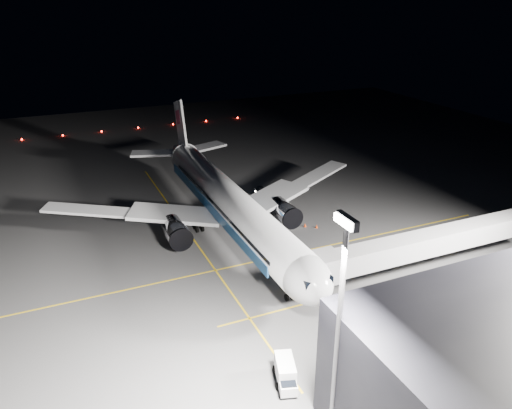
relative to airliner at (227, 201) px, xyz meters
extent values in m
plane|color=#4C4C4F|center=(1.08, 0.00, -5.16)|extent=(200.00, 200.00, 0.00)
cube|color=gold|center=(11.08, 0.00, -5.16)|extent=(0.25, 80.00, 0.01)
cube|color=gold|center=(1.08, -6.00, -5.16)|extent=(70.00, 0.25, 0.01)
cube|color=gold|center=(23.08, 10.00, -5.16)|extent=(0.25, 40.00, 0.01)
cylinder|color=silver|center=(1.08, 0.00, 0.14)|extent=(48.00, 5.60, 5.60)
ellipsoid|color=silver|center=(25.08, 0.00, 0.14)|extent=(8.96, 5.60, 5.60)
cube|color=black|center=(27.38, 0.00, 1.14)|extent=(2.20, 3.40, 0.90)
cone|color=silver|center=(-27.42, 0.00, 0.44)|extent=(9.00, 5.49, 5.49)
cube|color=#1D4C87|center=(0.08, 2.78, -0.76)|extent=(42.24, 0.25, 1.50)
cube|color=#1D4C87|center=(0.08, -2.78, -0.76)|extent=(42.24, 0.25, 1.50)
cube|color=silver|center=(-1.42, 8.00, -1.46)|extent=(11.36, 15.23, 1.53)
cube|color=silver|center=(-1.42, -8.00, -1.46)|extent=(11.36, 15.23, 1.53)
cube|color=silver|center=(-6.42, 20.50, -0.59)|extent=(8.57, 13.22, 1.31)
cube|color=silver|center=(-6.42, -20.50, -0.59)|extent=(8.57, 13.22, 1.31)
cube|color=silver|center=(-26.92, 5.20, 0.74)|extent=(6.20, 9.67, 0.45)
cube|color=silver|center=(-26.92, -5.20, 0.74)|extent=(6.20, 9.67, 0.45)
cube|color=white|center=(-25.12, 0.00, 6.34)|extent=(7.53, 0.40, 10.28)
cube|color=#D3486E|center=(-25.92, 0.00, 7.74)|extent=(3.22, 0.55, 3.22)
cylinder|color=#B7B7BF|center=(2.28, 9.00, -2.61)|extent=(5.60, 3.40, 3.40)
cylinder|color=#B7B7BF|center=(2.28, -9.00, -2.61)|extent=(5.60, 3.40, 3.40)
cylinder|color=#9999A0|center=(21.58, 0.00, -3.91)|extent=(0.26, 0.26, 2.50)
cylinder|color=black|center=(21.58, 0.00, -4.71)|extent=(0.90, 0.70, 0.90)
cylinder|color=#9999A0|center=(-1.92, 4.30, -3.91)|extent=(0.26, 0.26, 2.50)
cylinder|color=#9999A0|center=(-1.92, -4.30, -3.91)|extent=(0.26, 0.26, 2.50)
cylinder|color=black|center=(-1.92, 4.30, -4.61)|extent=(1.10, 1.60, 1.10)
cylinder|color=black|center=(-1.92, -4.30, -4.61)|extent=(1.10, 1.60, 1.10)
cube|color=brown|center=(38.03, 14.00, -0.16)|extent=(0.15, 36.00, 3.00)
cube|color=#B2B2B7|center=(23.08, 20.05, -0.56)|extent=(3.00, 33.90, 2.80)
cube|color=#B2B2B7|center=(23.08, 4.20, -0.56)|extent=(3.60, 3.20, 3.40)
cylinder|color=#9999A0|center=(23.08, 4.20, -3.61)|extent=(0.70, 0.70, 3.10)
cylinder|color=black|center=(23.08, 3.30, -4.81)|extent=(0.70, 0.30, 0.70)
cylinder|color=black|center=(23.08, 5.10, -4.81)|extent=(0.70, 0.30, 0.70)
cylinder|color=#59595E|center=(41.08, -6.00, 4.84)|extent=(0.44, 0.44, 20.00)
cube|color=#59595E|center=(41.08, -6.00, 15.14)|extent=(2.40, 0.50, 0.80)
cube|color=white|center=(41.08, -6.35, 15.14)|extent=(2.20, 0.15, 0.60)
sphere|color=#FF140A|center=(-70.92, -30.00, -4.94)|extent=(0.44, 0.44, 0.44)
sphere|color=#FF140A|center=(-70.92, -20.00, -4.94)|extent=(0.44, 0.44, 0.44)
sphere|color=#FF140A|center=(-70.92, -10.00, -4.94)|extent=(0.44, 0.44, 0.44)
sphere|color=#FF140A|center=(-70.92, 0.00, -4.94)|extent=(0.44, 0.44, 0.44)
sphere|color=#FF140A|center=(-70.92, 10.00, -4.94)|extent=(0.44, 0.44, 0.44)
sphere|color=#FF140A|center=(-70.92, 20.00, -4.94)|extent=(0.44, 0.44, 0.44)
sphere|color=#FF140A|center=(-70.92, 30.00, -4.94)|extent=(0.44, 0.44, 0.44)
cube|color=white|center=(33.70, -6.73, -3.83)|extent=(3.80, 2.69, 1.89)
cube|color=white|center=(35.67, -7.36, -4.35)|extent=(1.81, 1.98, 1.03)
cube|color=black|center=(35.67, -7.36, -3.92)|extent=(1.43, 1.71, 0.43)
cylinder|color=black|center=(35.12, -6.23, -4.82)|extent=(0.72, 0.41, 0.69)
cylinder|color=black|center=(34.57, -7.95, -4.82)|extent=(0.72, 0.41, 0.69)
cylinder|color=black|center=(32.83, -5.50, -4.82)|extent=(0.72, 0.41, 0.69)
cylinder|color=black|center=(32.28, -7.22, -4.82)|extent=(0.72, 0.41, 0.69)
cube|color=black|center=(-11.54, 10.87, -4.42)|extent=(2.46, 1.63, 1.09)
cube|color=black|center=(-11.54, 10.87, -3.73)|extent=(1.05, 1.05, 0.59)
sphere|color=#FFF2CC|center=(-12.08, 10.14, -4.42)|extent=(0.26, 0.26, 0.26)
sphere|color=#FFF2CC|center=(-11.10, 10.07, -4.42)|extent=(0.26, 0.26, 0.26)
cylinder|color=black|center=(-10.60, 11.65, -4.87)|extent=(0.61, 0.26, 0.59)
cylinder|color=black|center=(-10.71, 9.98, -4.87)|extent=(0.61, 0.26, 0.59)
cylinder|color=black|center=(-12.37, 11.77, -4.87)|extent=(0.61, 0.26, 0.59)
cylinder|color=black|center=(-12.48, 10.09, -4.87)|extent=(0.61, 0.26, 0.59)
cone|color=#FF410A|center=(3.86, 12.02, -4.85)|extent=(0.42, 0.42, 0.64)
cone|color=#FF410A|center=(-3.92, 13.08, -4.87)|extent=(0.39, 0.39, 0.59)
cone|color=#FF410A|center=(4.98, 13.53, -4.87)|extent=(0.38, 0.38, 0.58)
camera|label=1|loc=(67.83, -24.82, 30.10)|focal=35.00mm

